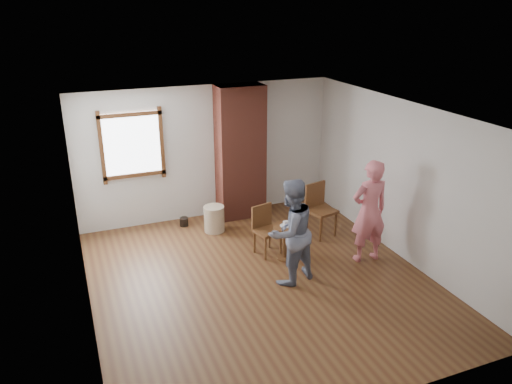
% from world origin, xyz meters
% --- Properties ---
extents(ground, '(5.50, 5.50, 0.00)m').
position_xyz_m(ground, '(0.00, 0.00, 0.00)').
color(ground, brown).
rests_on(ground, ground).
extents(room_shell, '(5.04, 5.52, 2.62)m').
position_xyz_m(room_shell, '(-0.06, 0.61, 1.81)').
color(room_shell, silver).
rests_on(room_shell, ground).
extents(brick_chimney, '(0.90, 0.50, 2.60)m').
position_xyz_m(brick_chimney, '(0.60, 2.50, 1.30)').
color(brick_chimney, brown).
rests_on(brick_chimney, ground).
extents(stoneware_crock, '(0.51, 0.51, 0.49)m').
position_xyz_m(stoneware_crock, '(-0.13, 1.97, 0.25)').
color(stoneware_crock, '#C5B08E').
rests_on(stoneware_crock, ground).
extents(dark_pot, '(0.22, 0.22, 0.16)m').
position_xyz_m(dark_pot, '(-0.60, 2.40, 0.08)').
color(dark_pot, black).
rests_on(dark_pot, ground).
extents(dining_chair_left, '(0.47, 0.47, 0.84)m').
position_xyz_m(dining_chair_left, '(0.43, 0.84, 0.47)').
color(dining_chair_left, brown).
rests_on(dining_chair_left, ground).
extents(dining_chair_right, '(0.55, 0.55, 0.97)m').
position_xyz_m(dining_chair_right, '(1.62, 1.14, 0.54)').
color(dining_chair_right, brown).
rests_on(dining_chair_right, ground).
extents(side_table, '(0.40, 0.40, 0.60)m').
position_xyz_m(side_table, '(0.65, 0.51, 0.40)').
color(side_table, brown).
rests_on(side_table, ground).
extents(cake_plate, '(0.18, 0.18, 0.01)m').
position_xyz_m(cake_plate, '(0.65, 0.51, 0.60)').
color(cake_plate, white).
rests_on(cake_plate, side_table).
extents(cake_slice, '(0.08, 0.07, 0.06)m').
position_xyz_m(cake_slice, '(0.66, 0.51, 0.64)').
color(cake_slice, white).
rests_on(cake_slice, cake_plate).
extents(man, '(0.96, 0.84, 1.66)m').
position_xyz_m(man, '(0.42, -0.15, 0.83)').
color(man, '#131835').
rests_on(man, ground).
extents(person_pink, '(0.65, 0.44, 1.74)m').
position_xyz_m(person_pink, '(1.89, -0.01, 0.87)').
color(person_pink, '#E4727D').
rests_on(person_pink, ground).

